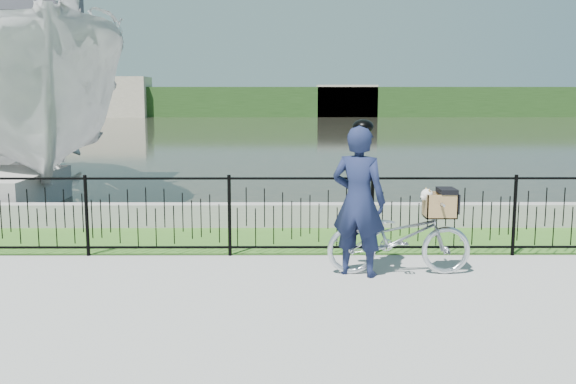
{
  "coord_description": "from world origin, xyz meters",
  "views": [
    {
      "loc": [
        -0.22,
        -7.23,
        2.25
      ],
      "look_at": [
        -0.18,
        1.0,
        1.0
      ],
      "focal_mm": 40.0,
      "sensor_mm": 36.0,
      "label": 1
    }
  ],
  "objects": [
    {
      "name": "fence",
      "position": [
        0.0,
        1.6,
        0.58
      ],
      "size": [
        14.0,
        0.06,
        1.15
      ],
      "primitive_type": null,
      "color": "black",
      "rests_on": "ground"
    },
    {
      "name": "water",
      "position": [
        0.0,
        33.0,
        0.0
      ],
      "size": [
        120.0,
        120.0,
        0.0
      ],
      "primitive_type": "plane",
      "color": "#27271E",
      "rests_on": "ground"
    },
    {
      "name": "boat_near",
      "position": [
        -6.21,
        8.04,
        2.06
      ],
      "size": [
        7.84,
        10.73,
        5.7
      ],
      "color": "#B9BAB9",
      "rests_on": "water"
    },
    {
      "name": "cyclist",
      "position": [
        0.69,
        0.63,
        0.96
      ],
      "size": [
        0.81,
        0.69,
        1.95
      ],
      "color": "#141B39",
      "rests_on": "ground"
    },
    {
      "name": "grass_strip",
      "position": [
        0.0,
        2.6,
        0.0
      ],
      "size": [
        60.0,
        2.0,
        0.01
      ],
      "primitive_type": "cube",
      "color": "#34611E",
      "rests_on": "ground"
    },
    {
      "name": "bicycle_rig",
      "position": [
        1.23,
        0.67,
        0.49
      ],
      "size": [
        1.8,
        0.63,
        1.11
      ],
      "color": "silver",
      "rests_on": "ground"
    },
    {
      "name": "far_building_right",
      "position": [
        6.0,
        58.5,
        1.6
      ],
      "size": [
        6.0,
        3.0,
        3.2
      ],
      "primitive_type": "cube",
      "color": "#AEA28C",
      "rests_on": "ground"
    },
    {
      "name": "ground",
      "position": [
        0.0,
        0.0,
        0.0
      ],
      "size": [
        120.0,
        120.0,
        0.0
      ],
      "primitive_type": "plane",
      "color": "gray",
      "rests_on": "ground"
    },
    {
      "name": "quay_wall",
      "position": [
        0.0,
        3.6,
        0.2
      ],
      "size": [
        60.0,
        0.3,
        0.4
      ],
      "primitive_type": "cube",
      "color": "gray",
      "rests_on": "ground"
    },
    {
      "name": "far_building_left",
      "position": [
        -18.0,
        58.0,
        2.0
      ],
      "size": [
        8.0,
        4.0,
        4.0
      ],
      "primitive_type": "cube",
      "color": "#AEA28C",
      "rests_on": "ground"
    },
    {
      "name": "far_treeline",
      "position": [
        0.0,
        60.0,
        1.5
      ],
      "size": [
        120.0,
        6.0,
        3.0
      ],
      "primitive_type": "cube",
      "color": "#24451A",
      "rests_on": "ground"
    }
  ]
}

